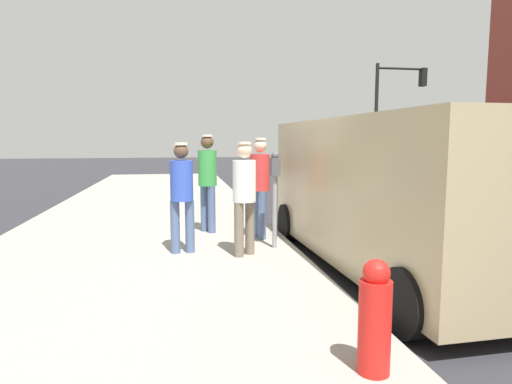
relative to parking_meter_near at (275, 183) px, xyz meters
The scene contains 10 objects.
ground_plane 1.84m from the parking_meter_near, 162.81° to the left, with size 80.00×80.00×0.00m, color #2D2D33.
sidewalk_slab 2.45m from the parking_meter_near, 10.99° to the left, with size 5.00×32.00×0.15m, color #9E998E.
parking_meter_near is the anchor object (origin of this frame).
pedestrian_in_blue 1.44m from the parking_meter_near, ahead, with size 0.36×0.34×1.67m.
pedestrian_in_red 0.74m from the parking_meter_near, 82.23° to the right, with size 0.34×0.36×1.74m.
pedestrian_in_white 0.66m from the parking_meter_near, 34.60° to the left, with size 0.34×0.34×1.68m.
pedestrian_in_green 1.70m from the parking_meter_near, 55.76° to the right, with size 0.34×0.34×1.80m.
parked_van 1.77m from the parking_meter_near, 147.97° to the left, with size 2.26×5.26×2.15m.
traffic_light_corner 14.65m from the parking_meter_near, 124.21° to the right, with size 2.48×0.42×5.20m.
fire_hydrant 3.87m from the parking_meter_near, 88.50° to the left, with size 0.24×0.24×0.86m.
Camera 1 is at (2.85, 6.27, 1.86)m, focal length 30.85 mm.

